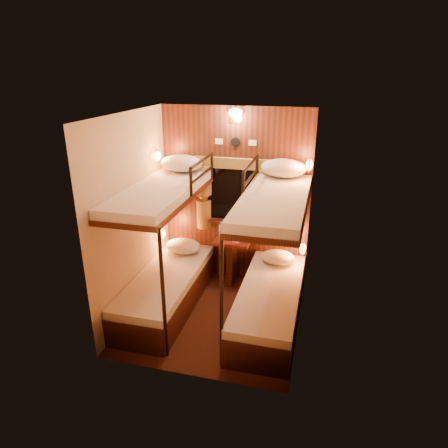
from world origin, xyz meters
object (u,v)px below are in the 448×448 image
(bunk_right, at_px, (270,279))
(table, at_px, (232,256))
(bottle_right, at_px, (229,233))
(bottle_left, at_px, (221,232))
(bunk_left, at_px, (166,266))

(bunk_right, xyz_separation_m, table, (-0.65, 0.78, -0.14))
(bottle_right, bearing_deg, table, -13.81)
(bunk_right, height_order, bottle_left, bunk_right)
(table, height_order, bottle_right, bottle_right)
(bunk_left, height_order, bottle_left, bunk_left)
(bunk_right, bearing_deg, table, 129.67)
(bottle_left, bearing_deg, bunk_right, -44.35)
(table, xyz_separation_m, bottle_right, (-0.05, 0.01, 0.33))
(table, height_order, bottle_left, bottle_left)
(bunk_left, xyz_separation_m, bottle_left, (0.50, 0.77, 0.20))
(table, bearing_deg, bunk_right, -50.33)
(bunk_left, xyz_separation_m, bunk_right, (1.30, 0.00, 0.00))
(table, bearing_deg, bunk_left, -129.67)
(bunk_right, relative_size, bottle_left, 7.53)
(table, xyz_separation_m, bottle_left, (-0.14, -0.01, 0.34))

